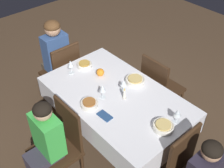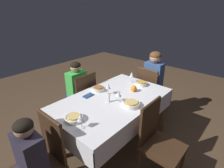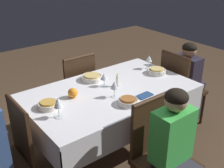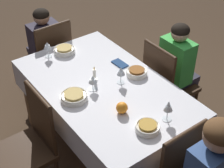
{
  "view_description": "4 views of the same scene",
  "coord_description": "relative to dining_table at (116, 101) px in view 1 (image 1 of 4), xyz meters",
  "views": [
    {
      "loc": [
        -1.57,
        1.44,
        2.65
      ],
      "look_at": [
        0.07,
        -0.01,
        0.84
      ],
      "focal_mm": 45.0,
      "sensor_mm": 36.0,
      "label": 1
    },
    {
      "loc": [
        -1.48,
        -1.29,
        1.84
      ],
      "look_at": [
        0.09,
        0.09,
        0.91
      ],
      "focal_mm": 28.0,
      "sensor_mm": 36.0,
      "label": 2
    },
    {
      "loc": [
        1.4,
        1.82,
        1.91
      ],
      "look_at": [
        -0.02,
        -0.01,
        0.81
      ],
      "focal_mm": 45.0,
      "sensor_mm": 36.0,
      "label": 3
    },
    {
      "loc": [
        1.81,
        -1.24,
        2.44
      ],
      "look_at": [
        0.1,
        0.01,
        0.82
      ],
      "focal_mm": 55.0,
      "sensor_mm": 36.0,
      "label": 4
    }
  ],
  "objects": [
    {
      "name": "wine_glass_west",
      "position": [
        -0.64,
        -0.16,
        0.2
      ],
      "size": [
        0.07,
        0.07,
        0.15
      ],
      "color": "white",
      "rests_on": "dining_table"
    },
    {
      "name": "bowl_north",
      "position": [
        0.05,
        0.3,
        0.12
      ],
      "size": [
        0.17,
        0.17,
        0.06
      ],
      "color": "silver",
      "rests_on": "dining_table"
    },
    {
      "name": "bowl_east",
      "position": [
        0.59,
        -0.05,
        0.12
      ],
      "size": [
        0.17,
        0.17,
        0.06
      ],
      "color": "silver",
      "rests_on": "dining_table"
    },
    {
      "name": "wine_glass_south",
      "position": [
        -0.01,
        -0.1,
        0.18
      ],
      "size": [
        0.07,
        0.07,
        0.13
      ],
      "color": "white",
      "rests_on": "dining_table"
    },
    {
      "name": "person_child_green",
      "position": [
        0.04,
        0.84,
        -0.08
      ],
      "size": [
        0.3,
        0.33,
        1.08
      ],
      "rotation": [
        0.0,
        0.0,
        3.14
      ],
      "color": "#383342",
      "rests_on": "ground_plane"
    },
    {
      "name": "wine_glass_east",
      "position": [
        0.59,
        0.13,
        0.21
      ],
      "size": [
        0.07,
        0.07,
        0.17
      ],
      "color": "white",
      "rests_on": "dining_table"
    },
    {
      "name": "chair_south",
      "position": [
        -0.02,
        -0.68,
        -0.17
      ],
      "size": [
        0.41,
        0.42,
        0.93
      ],
      "color": "#382314",
      "rests_on": "ground_plane"
    },
    {
      "name": "napkin_red_folded",
      "position": [
        -0.16,
        0.28,
        0.1
      ],
      "size": [
        0.15,
        0.09,
        0.01
      ],
      "rotation": [
        0.0,
        0.0,
        0.05
      ],
      "color": "navy",
      "rests_on": "dining_table"
    },
    {
      "name": "dining_table",
      "position": [
        0.0,
        0.0,
        0.0
      ],
      "size": [
        1.54,
        0.93,
        0.76
      ],
      "color": "silver",
      "rests_on": "ground_plane"
    },
    {
      "name": "chair_north",
      "position": [
        0.04,
        0.68,
        -0.17
      ],
      "size": [
        0.41,
        0.42,
        0.93
      ],
      "rotation": [
        0.0,
        0.0,
        3.14
      ],
      "color": "#382314",
      "rests_on": "ground_plane"
    },
    {
      "name": "person_adult_denim",
      "position": [
        1.14,
        0.02,
        -0.01
      ],
      "size": [
        0.34,
        0.3,
        1.17
      ],
      "rotation": [
        0.0,
        0.0,
        1.57
      ],
      "color": "#4C4233",
      "rests_on": "ground_plane"
    },
    {
      "name": "bowl_west",
      "position": [
        -0.61,
        -0.01,
        0.12
      ],
      "size": [
        0.19,
        0.19,
        0.06
      ],
      "color": "silver",
      "rests_on": "dining_table"
    },
    {
      "name": "wine_glass_north",
      "position": [
        0.06,
        0.13,
        0.2
      ],
      "size": [
        0.07,
        0.07,
        0.15
      ],
      "color": "white",
      "rests_on": "dining_table"
    },
    {
      "name": "orange_fruit",
      "position": [
        0.35,
        -0.08,
        0.13
      ],
      "size": [
        0.09,
        0.09,
        0.09
      ],
      "primitive_type": "sphere",
      "color": "orange",
      "rests_on": "dining_table"
    },
    {
      "name": "ground_plane",
      "position": [
        0.0,
        0.0,
        -0.67
      ],
      "size": [
        8.0,
        8.0,
        0.0
      ],
      "primitive_type": "plane",
      "color": "#4C3826"
    },
    {
      "name": "chair_east",
      "position": [
        0.98,
        0.02,
        -0.17
      ],
      "size": [
        0.42,
        0.41,
        0.93
      ],
      "rotation": [
        0.0,
        0.0,
        1.57
      ],
      "color": "#382314",
      "rests_on": "ground_plane"
    },
    {
      "name": "candle_centerpiece",
      "position": [
        -0.1,
        -0.02,
        0.14
      ],
      "size": [
        0.05,
        0.05,
        0.13
      ],
      "color": "beige",
      "rests_on": "dining_table"
    },
    {
      "name": "bowl_south",
      "position": [
        0.01,
        -0.29,
        0.12
      ],
      "size": [
        0.21,
        0.21,
        0.06
      ],
      "color": "silver",
      "rests_on": "dining_table"
    }
  ]
}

